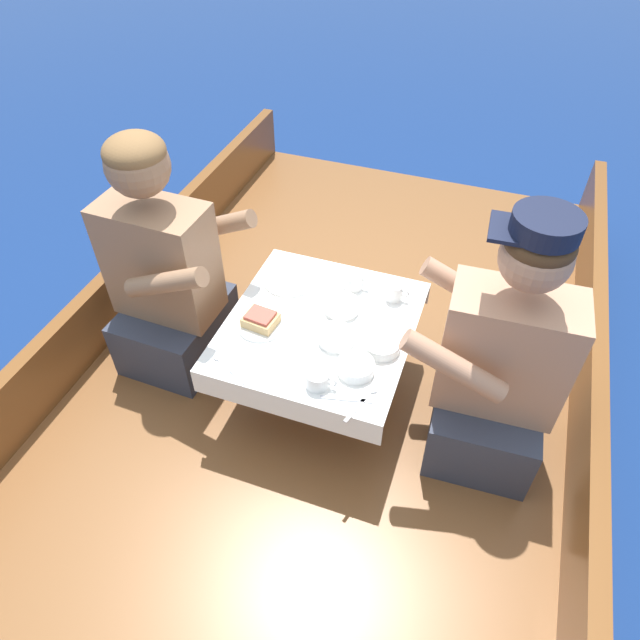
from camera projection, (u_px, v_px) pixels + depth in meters
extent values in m
plane|color=navy|center=(315.00, 437.00, 2.47)|extent=(60.00, 60.00, 0.00)
cube|color=brown|center=(315.00, 419.00, 2.38)|extent=(2.05, 3.75, 0.25)
cube|color=brown|center=(96.00, 318.00, 2.43)|extent=(0.06, 3.75, 0.28)
cube|color=brown|center=(587.00, 452.00, 1.95)|extent=(0.06, 3.75, 0.28)
cylinder|color=#B2B2B7|center=(320.00, 360.00, 2.21)|extent=(0.07, 0.07, 0.35)
cube|color=brown|center=(320.00, 326.00, 2.09)|extent=(0.64, 0.69, 0.02)
cube|color=white|center=(320.00, 324.00, 2.08)|extent=(0.67, 0.72, 0.00)
cube|color=white|center=(283.00, 408.00, 1.87)|extent=(0.67, 0.00, 0.10)
cube|color=white|center=(349.00, 276.00, 2.36)|extent=(0.67, 0.00, 0.10)
cube|color=#333847|center=(177.00, 329.00, 2.40)|extent=(0.37, 0.45, 0.26)
cube|color=#936B4C|center=(161.00, 260.00, 2.15)|extent=(0.41, 0.23, 0.47)
sphere|color=#936B4C|center=(137.00, 165.00, 1.88)|extent=(0.22, 0.22, 0.22)
ellipsoid|color=brown|center=(134.00, 152.00, 1.84)|extent=(0.21, 0.21, 0.12)
cylinder|color=#936B4C|center=(217.00, 226.00, 2.17)|extent=(0.34, 0.08, 0.21)
cylinder|color=#936B4C|center=(165.00, 283.00, 1.93)|extent=(0.34, 0.08, 0.21)
cube|color=#333847|center=(483.00, 417.00, 2.07)|extent=(0.38, 0.46, 0.26)
cube|color=tan|center=(505.00, 351.00, 1.83)|extent=(0.41, 0.24, 0.45)
sphere|color=tan|center=(536.00, 257.00, 1.57)|extent=(0.21, 0.21, 0.21)
ellipsoid|color=#472D19|center=(541.00, 244.00, 1.53)|extent=(0.19, 0.19, 0.11)
cylinder|color=tan|center=(454.00, 366.00, 1.69)|extent=(0.34, 0.09, 0.21)
cylinder|color=tan|center=(467.00, 290.00, 1.93)|extent=(0.34, 0.09, 0.21)
cylinder|color=black|center=(547.00, 225.00, 1.49)|extent=(0.19, 0.19, 0.06)
cube|color=black|center=(508.00, 228.00, 1.53)|extent=(0.11, 0.15, 0.01)
cylinder|color=white|center=(261.00, 325.00, 2.07)|extent=(0.18, 0.18, 0.01)
cylinder|color=white|center=(290.00, 279.00, 2.25)|extent=(0.21, 0.21, 0.01)
cube|color=tan|center=(261.00, 320.00, 2.05)|extent=(0.13, 0.11, 0.04)
cube|color=#B74C3D|center=(260.00, 315.00, 2.03)|extent=(0.10, 0.09, 0.01)
cylinder|color=white|center=(336.00, 338.00, 2.00)|extent=(0.13, 0.13, 0.04)
cylinder|color=beige|center=(336.00, 336.00, 1.99)|extent=(0.10, 0.10, 0.02)
cylinder|color=white|center=(356.00, 367.00, 1.90)|extent=(0.13, 0.13, 0.04)
cylinder|color=beige|center=(356.00, 365.00, 1.89)|extent=(0.10, 0.10, 0.02)
cylinder|color=white|center=(381.00, 345.00, 1.97)|extent=(0.13, 0.13, 0.04)
cylinder|color=beige|center=(382.00, 343.00, 1.97)|extent=(0.11, 0.11, 0.02)
cylinder|color=white|center=(342.00, 306.00, 2.12)|extent=(0.13, 0.13, 0.04)
cylinder|color=beige|center=(342.00, 304.00, 2.11)|extent=(0.11, 0.11, 0.02)
cylinder|color=white|center=(353.00, 281.00, 2.20)|extent=(0.08, 0.08, 0.06)
torus|color=white|center=(365.00, 283.00, 2.19)|extent=(0.04, 0.01, 0.04)
cylinder|color=#3D2314|center=(354.00, 277.00, 2.19)|extent=(0.06, 0.06, 0.01)
cylinder|color=white|center=(318.00, 379.00, 1.85)|extent=(0.08, 0.08, 0.06)
torus|color=white|center=(332.00, 382.00, 1.84)|extent=(0.04, 0.01, 0.04)
cylinder|color=#3D2314|center=(318.00, 375.00, 1.84)|extent=(0.07, 0.07, 0.01)
cylinder|color=white|center=(394.00, 292.00, 2.15)|extent=(0.06, 0.06, 0.07)
torus|color=white|center=(405.00, 294.00, 2.14)|extent=(0.04, 0.01, 0.04)
cylinder|color=#3D2314|center=(394.00, 288.00, 2.14)|extent=(0.05, 0.05, 0.01)
cube|color=silver|center=(230.00, 370.00, 1.91)|extent=(0.16, 0.09, 0.00)
ellipsoid|color=silver|center=(218.00, 358.00, 1.95)|extent=(0.04, 0.02, 0.01)
cube|color=silver|center=(360.00, 404.00, 1.81)|extent=(0.06, 0.17, 0.00)
ellipsoid|color=silver|center=(372.00, 390.00, 1.85)|extent=(0.04, 0.02, 0.01)
cube|color=silver|center=(346.00, 399.00, 1.82)|extent=(0.17, 0.05, 0.00)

